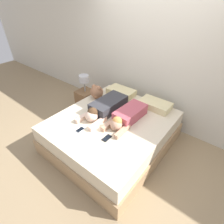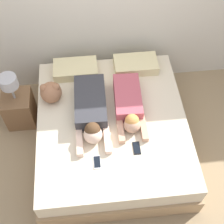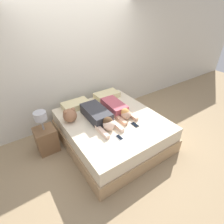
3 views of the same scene
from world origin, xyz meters
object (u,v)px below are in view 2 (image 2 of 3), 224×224
at_px(cell_phone_left, 97,162).
at_px(nightstand, 19,107).
at_px(bed, 112,132).
at_px(person_left, 91,111).
at_px(pillow_head_left, 76,69).
at_px(cell_phone_right, 137,148).
at_px(plush_toy, 51,92).
at_px(person_right, 129,105).
at_px(pillow_head_right, 136,65).

relative_size(cell_phone_left, nightstand, 0.18).
relative_size(bed, person_left, 2.01).
bearing_deg(pillow_head_left, cell_phone_right, -62.45).
bearing_deg(cell_phone_left, plush_toy, 117.78).
height_order(bed, nightstand, nightstand).
height_order(cell_phone_left, cell_phone_right, same).
bearing_deg(pillow_head_left, person_left, -77.47).
height_order(person_right, cell_phone_right, person_right).
xyz_separation_m(cell_phone_left, nightstand, (-0.95, 1.02, -0.26)).
bearing_deg(person_left, pillow_head_right, 48.37).
bearing_deg(person_left, cell_phone_right, -46.29).
relative_size(bed, nightstand, 2.34).
bearing_deg(person_right, cell_phone_left, -123.22).
relative_size(person_right, plush_toy, 3.24).
bearing_deg(cell_phone_left, person_left, 91.90).
relative_size(pillow_head_left, person_left, 0.56).
height_order(person_right, cell_phone_left, person_right).
distance_m(person_right, plush_toy, 0.93).
relative_size(person_right, cell_phone_left, 5.55).
distance_m(pillow_head_right, cell_phone_right, 1.19).
relative_size(bed, person_right, 2.29).
relative_size(cell_phone_left, cell_phone_right, 1.00).
bearing_deg(cell_phone_right, person_right, 92.25).
bearing_deg(person_left, pillow_head_left, 102.53).
relative_size(pillow_head_right, person_left, 0.56).
relative_size(pillow_head_left, cell_phone_right, 3.54).
bearing_deg(pillow_head_right, cell_phone_left, -114.75).
height_order(bed, pillow_head_right, pillow_head_right).
bearing_deg(nightstand, pillow_head_left, 19.99).
relative_size(cell_phone_left, plush_toy, 0.58).
relative_size(cell_phone_right, nightstand, 0.18).
relative_size(person_right, cell_phone_right, 5.55).
distance_m(plush_toy, nightstand, 0.63).
bearing_deg(pillow_head_right, bed, -116.53).
distance_m(bed, cell_phone_left, 0.64).
xyz_separation_m(bed, pillow_head_left, (-0.39, 0.78, 0.34)).
bearing_deg(cell_phone_left, pillow_head_left, 97.66).
bearing_deg(cell_phone_left, bed, 67.98).
xyz_separation_m(pillow_head_right, plush_toy, (-1.07, -0.41, 0.07)).
bearing_deg(pillow_head_right, cell_phone_right, -97.74).
distance_m(person_left, cell_phone_right, 0.67).
bearing_deg(person_right, bed, -150.90).
xyz_separation_m(bed, nightstand, (-1.17, 0.50, 0.02)).
bearing_deg(bed, person_left, 161.33).
bearing_deg(bed, plush_toy, 151.62).
bearing_deg(cell_phone_right, person_left, 133.71).
height_order(pillow_head_right, person_right, person_right).
distance_m(bed, person_left, 0.45).
bearing_deg(person_left, person_right, 4.77).
bearing_deg(cell_phone_left, person_right, 56.78).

